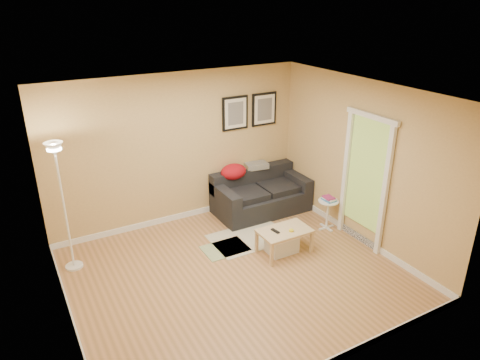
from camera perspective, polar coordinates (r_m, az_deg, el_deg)
The scene contains 24 objects.
floor at distance 6.54m, azimuth -0.59°, elevation -12.01°, with size 4.50×4.50×0.00m, color #B37D4D.
ceiling at distance 5.48m, azimuth -0.70°, elevation 10.87°, with size 4.50×4.50×0.00m, color white.
wall_back at distance 7.59m, azimuth -7.91°, elevation 3.91°, with size 4.50×4.50×0.00m, color tan.
wall_front at distance 4.46m, azimuth 12.00°, elevation -10.92°, with size 4.50×4.50×0.00m, color tan.
wall_left at distance 5.32m, azimuth -22.59°, elevation -6.39°, with size 4.00×4.00×0.00m, color tan.
wall_right at distance 7.16m, azimuth 15.39°, elevation 2.11°, with size 4.00×4.00×0.00m, color tan.
baseboard_back at distance 8.07m, azimuth -7.40°, elevation -4.53°, with size 4.50×0.02×0.10m, color white.
baseboard_left at distance 6.00m, azimuth -20.63°, elevation -16.88°, with size 0.02×4.00×0.10m, color white.
baseboard_right at distance 7.67m, azimuth 14.36°, elevation -6.65°, with size 0.02×4.00×0.10m, color white.
sofa at distance 8.11m, azimuth 2.78°, elevation -1.64°, with size 1.70×0.90×0.75m, color black, non-canonical shape.
red_throw at distance 7.99m, azimuth -0.85°, elevation 1.07°, with size 0.48×0.36×0.28m, color red, non-canonical shape.
plaid_throw at distance 8.26m, azimuth 2.10°, elevation 1.88°, with size 0.42×0.26×0.10m, color tan, non-canonical shape.
framed_print_left at distance 7.85m, azimuth -0.64°, elevation 8.60°, with size 0.50×0.04×0.60m, color black, non-canonical shape.
framed_print_right at distance 8.15m, azimuth 3.12°, elevation 9.10°, with size 0.50×0.04×0.60m, color black, non-canonical shape.
area_rug at distance 7.39m, azimuth 1.19°, elevation -7.45°, with size 1.25×0.85×0.01m, color beige.
green_runner at distance 7.11m, azimuth -1.91°, elevation -8.81°, with size 0.70×0.50×0.01m, color #668C4C.
coffee_table at distance 6.95m, azimuth 5.71°, elevation -7.86°, with size 0.80×0.49×0.40m, color tan, non-canonical shape.
remote_control at distance 6.79m, azimuth 4.55°, elevation -6.56°, with size 0.05×0.16×0.02m, color black.
tape_roll at distance 6.82m, azimuth 6.63°, elevation -6.48°, with size 0.07×0.07×0.03m, color yellow.
storage_bin at distance 7.00m, azimuth 5.40°, elevation -8.16°, with size 0.47×0.34×0.29m, color white, non-canonical shape.
side_table at distance 7.71m, azimuth 11.18°, elevation -4.38°, with size 0.35×0.35×0.53m, color white, non-canonical shape.
book_stack at distance 7.59m, azimuth 11.38°, elevation -2.35°, with size 0.17×0.22×0.07m, color teal, non-canonical shape.
floor_lamp at distance 6.69m, azimuth -21.62°, elevation -3.79°, with size 0.25×0.25×1.95m, color white, non-canonical shape.
doorway at distance 7.13m, azimuth 15.69°, elevation -0.40°, with size 0.12×1.01×2.13m, color white, non-canonical shape.
Camera 1 is at (-2.56, -4.71, 3.75)m, focal length 33.14 mm.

